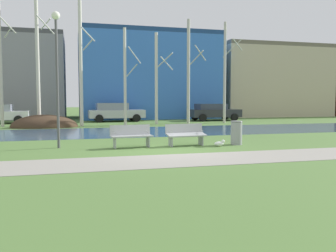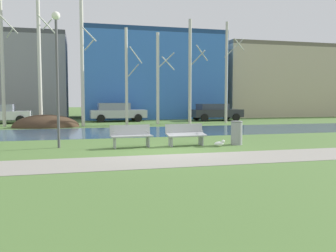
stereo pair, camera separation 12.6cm
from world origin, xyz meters
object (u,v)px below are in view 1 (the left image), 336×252
(parked_sedan_second_silver, at_px, (115,112))
(streetlamp, at_px, (57,57))
(bench_right, at_px, (186,134))
(parked_hatch_third_dark, at_px, (213,112))
(bench_left, at_px, (131,135))
(seagull, at_px, (220,143))
(trash_bin, at_px, (236,132))

(parked_sedan_second_silver, bearing_deg, streetlamp, -104.04)
(bench_right, relative_size, parked_hatch_third_dark, 0.37)
(bench_left, xyz_separation_m, parked_sedan_second_silver, (1.14, 16.02, 0.34))
(seagull, bearing_deg, bench_right, 151.36)
(bench_right, bearing_deg, seagull, -28.64)
(bench_right, height_order, seagull, bench_right)
(streetlamp, relative_size, parked_hatch_third_dark, 1.16)
(streetlamp, bearing_deg, parked_hatch_third_dark, 49.94)
(bench_right, distance_m, parked_sedan_second_silver, 16.05)
(trash_bin, distance_m, parked_hatch_third_dark, 16.21)
(trash_bin, height_order, seagull, trash_bin)
(bench_left, distance_m, trash_bin, 4.34)
(seagull, bearing_deg, bench_left, 169.10)
(seagull, xyz_separation_m, streetlamp, (-6.13, 1.24, 3.33))
(bench_left, bearing_deg, streetlamp, 167.94)
(bench_right, height_order, parked_sedan_second_silver, parked_sedan_second_silver)
(parked_hatch_third_dark, bearing_deg, bench_right, -115.79)
(seagull, height_order, parked_hatch_third_dark, parked_hatch_third_dark)
(streetlamp, xyz_separation_m, parked_sedan_second_silver, (3.86, 15.43, -2.65))
(bench_right, distance_m, seagull, 1.41)
(bench_right, distance_m, parked_hatch_third_dark, 16.81)
(seagull, relative_size, streetlamp, 0.09)
(bench_left, distance_m, parked_sedan_second_silver, 16.06)
(bench_right, relative_size, trash_bin, 1.68)
(seagull, xyz_separation_m, parked_hatch_third_dark, (6.11, 15.79, 0.64))
(trash_bin, xyz_separation_m, parked_sedan_second_silver, (-3.19, 16.24, 0.30))
(trash_bin, bearing_deg, parked_hatch_third_dark, 71.33)
(bench_right, height_order, streetlamp, streetlamp)
(parked_sedan_second_silver, xyz_separation_m, parked_hatch_third_dark, (8.38, -0.88, -0.03))
(seagull, bearing_deg, streetlamp, 168.58)
(bench_left, relative_size, parked_hatch_third_dark, 0.37)
(bench_left, bearing_deg, seagull, -10.90)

